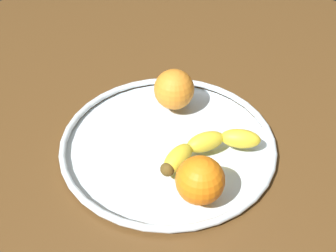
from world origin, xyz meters
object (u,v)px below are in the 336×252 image
at_px(fruit_bowl, 168,142).
at_px(banana, 207,147).
at_px(orange_back_left, 174,89).
at_px(orange_front_left, 200,180).

bearing_deg(fruit_bowl, banana, 104.09).
height_order(orange_back_left, orange_front_left, orange_back_left).
relative_size(orange_back_left, orange_front_left, 1.03).
distance_m(banana, orange_back_left, 0.14).
relative_size(banana, orange_back_left, 2.41).
height_order(fruit_bowl, orange_front_left, orange_front_left).
bearing_deg(orange_front_left, fruit_bowl, -115.56).
bearing_deg(orange_back_left, fruit_bowl, 37.37).
bearing_deg(fruit_bowl, orange_front_left, 64.44).
xyz_separation_m(fruit_bowl, orange_front_left, (0.06, 0.12, 0.05)).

